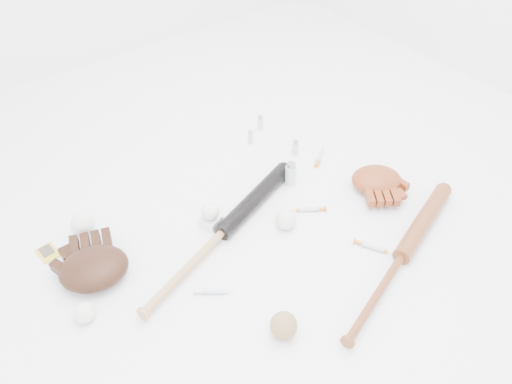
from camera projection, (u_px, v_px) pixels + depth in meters
bat_dark at (223, 232)px, 1.75m from camera, size 0.84×0.34×0.06m
bat_wood at (402, 256)px, 1.67m from camera, size 0.82×0.31×0.06m
glove_dark at (94, 268)px, 1.61m from camera, size 0.34×0.34×0.10m
glove_tan at (377, 180)px, 1.94m from camera, size 0.32×0.32×0.08m
trading_card at (48, 253)px, 1.72m from camera, size 0.07×0.09×0.00m
pedestal at (211, 221)px, 1.81m from camera, size 0.08×0.08×0.04m
baseball_on_pedestal at (210, 211)px, 1.77m from camera, size 0.07×0.07×0.07m
baseball_left at (84, 313)px, 1.50m from camera, size 0.07×0.07×0.07m
baseball_upper at (83, 223)px, 1.77m from camera, size 0.08×0.08×0.08m
baseball_mid at (286, 219)px, 1.79m from camera, size 0.07×0.07×0.07m
baseball_aged at (284, 325)px, 1.46m from camera, size 0.08×0.08×0.08m
syringe_0 at (213, 292)px, 1.59m from camera, size 0.13×0.11×0.02m
syringe_1 at (308, 209)px, 1.86m from camera, size 0.15×0.11×0.02m
syringe_2 at (320, 157)px, 2.10m from camera, size 0.14×0.11×0.02m
syringe_3 at (373, 247)px, 1.73m from camera, size 0.10×0.16×0.02m
vial_0 at (250, 137)px, 2.16m from camera, size 0.02×0.02×0.06m
vial_1 at (260, 123)px, 2.24m from camera, size 0.03×0.03×0.07m
vial_2 at (295, 148)px, 2.10m from camera, size 0.03×0.03×0.07m
vial_3 at (291, 173)px, 1.95m from camera, size 0.04×0.04×0.10m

